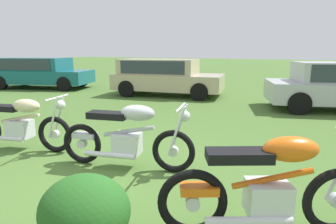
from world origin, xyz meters
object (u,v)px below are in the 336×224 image
shrub_low (85,210)px  motorcycle_cream (19,124)px  car_teal (38,71)px  car_beige (164,74)px  motorcycle_silver (127,137)px  motorcycle_orange (269,187)px

shrub_low → motorcycle_cream: bearing=156.1°
car_teal → motorcycle_cream: bearing=-58.9°
car_beige → shrub_low: car_beige is taller
car_teal → shrub_low: size_ratio=5.66×
shrub_low → motorcycle_silver: bearing=114.5°
car_beige → shrub_low: (3.88, -8.10, -0.51)m
motorcycle_silver → shrub_low: 1.74m
car_beige → car_teal: bearing=176.8°
motorcycle_orange → motorcycle_cream: bearing=145.2°
motorcycle_silver → car_beige: size_ratio=0.45×
car_teal → shrub_low: car_teal is taller
motorcycle_cream → car_teal: bearing=124.5°
car_teal → car_beige: (6.36, 1.00, -0.00)m
motorcycle_orange → car_beige: 8.92m
motorcycle_silver → motorcycle_orange: 2.25m
motorcycle_orange → shrub_low: 1.73m
motorcycle_orange → car_beige: car_beige is taller
car_teal → car_beige: same height
motorcycle_cream → motorcycle_silver: bearing=-9.7°
motorcycle_orange → shrub_low: bearing=-176.8°
motorcycle_cream → car_beige: car_beige is taller
car_teal → car_beige: bearing=-11.6°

